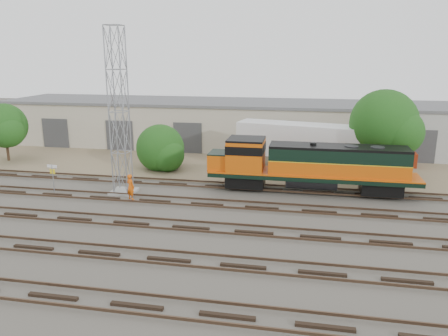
% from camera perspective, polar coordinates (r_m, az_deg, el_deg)
% --- Properties ---
extents(ground, '(140.00, 140.00, 0.00)m').
position_cam_1_polar(ground, '(30.57, -2.87, -5.79)').
color(ground, '#47423A').
rests_on(ground, ground).
extents(dirt_strip, '(80.00, 16.00, 0.02)m').
position_cam_1_polar(dirt_strip, '(44.65, 1.70, 0.84)').
color(dirt_strip, '#726047').
rests_on(dirt_strip, ground).
extents(tracks, '(80.00, 20.40, 0.28)m').
position_cam_1_polar(tracks, '(27.84, -4.34, -7.75)').
color(tracks, black).
rests_on(tracks, ground).
extents(warehouse, '(58.40, 10.40, 5.30)m').
position_cam_1_polar(warehouse, '(51.86, 3.19, 5.75)').
color(warehouse, '#B9AF9A').
rests_on(warehouse, ground).
extents(locomotive, '(16.30, 2.86, 3.92)m').
position_cam_1_polar(locomotive, '(34.83, 10.97, 0.42)').
color(locomotive, black).
rests_on(locomotive, tracks).
extents(signal_tower, '(1.88, 1.88, 12.71)m').
position_cam_1_polar(signal_tower, '(34.28, -13.54, 6.76)').
color(signal_tower, gray).
rests_on(signal_tower, ground).
extents(sign_post, '(0.93, 0.18, 2.29)m').
position_cam_1_polar(sign_post, '(36.96, -21.48, -0.59)').
color(sign_post, gray).
rests_on(sign_post, ground).
extents(worker, '(0.86, 0.75, 1.98)m').
position_cam_1_polar(worker, '(33.62, -12.11, -2.42)').
color(worker, '#DE560C').
rests_on(worker, ground).
extents(semi_trailer, '(14.78, 5.97, 4.46)m').
position_cam_1_polar(semi_trailer, '(40.81, 12.31, 3.21)').
color(semi_trailer, silver).
rests_on(semi_trailer, ground).
extents(dumpster_red, '(1.52, 1.42, 1.40)m').
position_cam_1_polar(dumpster_red, '(46.12, 22.87, 1.00)').
color(dumpster_red, maroon).
rests_on(dumpster_red, ground).
extents(tree_west, '(4.73, 4.50, 5.89)m').
position_cam_1_polar(tree_west, '(49.44, -26.64, 4.79)').
color(tree_west, '#382619').
rests_on(tree_west, ground).
extents(tree_mid, '(4.78, 4.55, 4.55)m').
position_cam_1_polar(tree_mid, '(41.69, -8.09, 2.35)').
color(tree_mid, '#382619').
rests_on(tree_mid, ground).
extents(tree_east, '(6.08, 5.79, 7.82)m').
position_cam_1_polar(tree_east, '(39.96, 20.58, 5.23)').
color(tree_east, '#382619').
rests_on(tree_east, ground).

